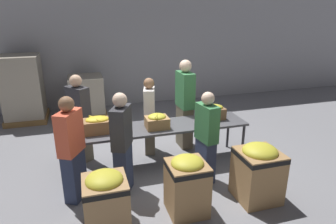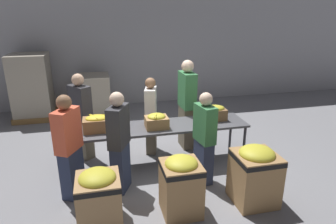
# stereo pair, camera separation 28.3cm
# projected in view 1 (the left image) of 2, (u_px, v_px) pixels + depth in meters

# --- Properties ---
(ground_plane) EXTENTS (30.00, 30.00, 0.00)m
(ground_plane) POSITION_uv_depth(u_px,v_px,m) (161.00, 164.00, 5.53)
(ground_plane) COLOR gray
(wall_back) EXTENTS (16.00, 0.08, 4.00)m
(wall_back) POSITION_uv_depth(u_px,v_px,m) (124.00, 35.00, 8.37)
(wall_back) COLOR #A8A8AD
(wall_back) RESTS_ON ground_plane
(sorting_table) EXTENTS (3.14, 0.71, 0.75)m
(sorting_table) POSITION_uv_depth(u_px,v_px,m) (160.00, 128.00, 5.30)
(sorting_table) COLOR #4C4C51
(sorting_table) RESTS_ON ground_plane
(banana_box_0) EXTENTS (0.48, 0.31, 0.28)m
(banana_box_0) POSITION_uv_depth(u_px,v_px,m) (98.00, 124.00, 4.97)
(banana_box_0) COLOR olive
(banana_box_0) RESTS_ON sorting_table
(banana_box_1) EXTENTS (0.39, 0.35, 0.27)m
(banana_box_1) POSITION_uv_depth(u_px,v_px,m) (157.00, 121.00, 5.16)
(banana_box_1) COLOR #A37A4C
(banana_box_1) RESTS_ON sorting_table
(banana_box_2) EXTENTS (0.42, 0.29, 0.29)m
(banana_box_2) POSITION_uv_depth(u_px,v_px,m) (213.00, 112.00, 5.58)
(banana_box_2) COLOR olive
(banana_box_2) RESTS_ON sorting_table
(volunteer_0) EXTENTS (0.26, 0.49, 1.79)m
(volunteer_0) POSITION_uv_depth(u_px,v_px,m) (185.00, 105.00, 5.98)
(volunteer_0) COLOR #6B604C
(volunteer_0) RESTS_ON ground_plane
(volunteer_1) EXTENTS (0.40, 0.48, 1.60)m
(volunteer_1) POSITION_uv_depth(u_px,v_px,m) (72.00, 150.00, 4.28)
(volunteer_1) COLOR #2D3856
(volunteer_1) RESTS_ON ground_plane
(volunteer_2) EXTENTS (0.37, 0.48, 1.59)m
(volunteer_2) POSITION_uv_depth(u_px,v_px,m) (122.00, 144.00, 4.47)
(volunteer_2) COLOR #2D3856
(volunteer_2) RESTS_ON ground_plane
(volunteer_3) EXTENTS (0.30, 0.44, 1.50)m
(volunteer_3) POSITION_uv_depth(u_px,v_px,m) (150.00, 116.00, 5.76)
(volunteer_3) COLOR #6B604C
(volunteer_3) RESTS_ON ground_plane
(volunteer_4) EXTENTS (0.44, 0.48, 1.63)m
(volunteer_4) POSITION_uv_depth(u_px,v_px,m) (80.00, 119.00, 5.46)
(volunteer_4) COLOR #6B604C
(volunteer_4) RESTS_ON ground_plane
(volunteer_5) EXTENTS (0.27, 0.44, 1.52)m
(volunteer_5) POSITION_uv_depth(u_px,v_px,m) (206.00, 138.00, 4.77)
(volunteer_5) COLOR #2D3856
(volunteer_5) RESTS_ON ground_plane
(donation_bin_0) EXTENTS (0.56, 0.56, 0.80)m
(donation_bin_0) POSITION_uv_depth(u_px,v_px,m) (106.00, 199.00, 3.81)
(donation_bin_0) COLOR tan
(donation_bin_0) RESTS_ON ground_plane
(donation_bin_1) EXTENTS (0.53, 0.53, 0.86)m
(donation_bin_1) POSITION_uv_depth(u_px,v_px,m) (187.00, 183.00, 4.09)
(donation_bin_1) COLOR #A37A4C
(donation_bin_1) RESTS_ON ground_plane
(donation_bin_2) EXTENTS (0.60, 0.60, 0.88)m
(donation_bin_2) POSITION_uv_depth(u_px,v_px,m) (258.00, 171.00, 4.38)
(donation_bin_2) COLOR #A37A4C
(donation_bin_2) RESTS_ON ground_plane
(pallet_stack_0) EXTENTS (0.93, 0.93, 1.07)m
(pallet_stack_0) POSITION_uv_depth(u_px,v_px,m) (87.00, 97.00, 7.84)
(pallet_stack_0) COLOR olive
(pallet_stack_0) RESTS_ON ground_plane
(pallet_stack_1) EXTENTS (0.98, 0.98, 1.66)m
(pallet_stack_1) POSITION_uv_depth(u_px,v_px,m) (23.00, 89.00, 7.41)
(pallet_stack_1) COLOR olive
(pallet_stack_1) RESTS_ON ground_plane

